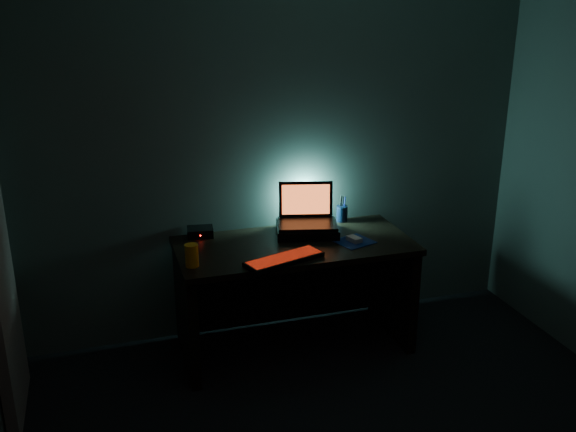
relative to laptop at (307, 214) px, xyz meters
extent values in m
cube|color=#4B5551|center=(-0.14, 0.20, 0.38)|extent=(3.50, 0.00, 2.50)
cube|color=black|center=(-0.14, -0.18, -0.14)|extent=(1.50, 0.70, 0.04)
cube|color=black|center=(-0.85, -0.18, -0.52)|extent=(0.06, 0.64, 0.71)
cube|color=black|center=(0.57, -0.18, -0.52)|extent=(0.06, 0.64, 0.71)
cube|color=black|center=(-0.14, 0.15, -0.52)|extent=(1.38, 0.02, 0.65)
cube|color=black|center=(-0.01, -0.05, -0.09)|extent=(0.46, 0.39, 0.06)
cube|color=black|center=(-0.01, -0.05, -0.05)|extent=(0.43, 0.34, 0.02)
cube|color=black|center=(0.02, 0.08, 0.08)|extent=(0.36, 0.13, 0.24)
cube|color=#F7541A|center=(0.02, 0.07, 0.08)|extent=(0.32, 0.11, 0.20)
cube|color=black|center=(-0.29, -0.45, -0.11)|extent=(0.51, 0.30, 0.03)
cube|color=red|center=(-0.29, -0.45, -0.09)|extent=(0.48, 0.27, 0.00)
cube|color=navy|center=(0.23, -0.28, -0.12)|extent=(0.27, 0.26, 0.00)
cube|color=gray|center=(0.23, -0.28, -0.10)|extent=(0.09, 0.11, 0.03)
cylinder|color=black|center=(0.30, 0.11, -0.07)|extent=(0.08, 0.08, 0.11)
cylinder|color=orange|center=(-0.82, -0.36, -0.05)|extent=(0.10, 0.10, 0.14)
cube|color=black|center=(-0.69, 0.12, -0.09)|extent=(0.18, 0.15, 0.06)
sphere|color=#FF0C07|center=(-0.70, 0.05, -0.09)|extent=(0.01, 0.01, 0.01)
camera|label=1|loc=(-1.29, -3.80, 1.39)|focal=40.00mm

